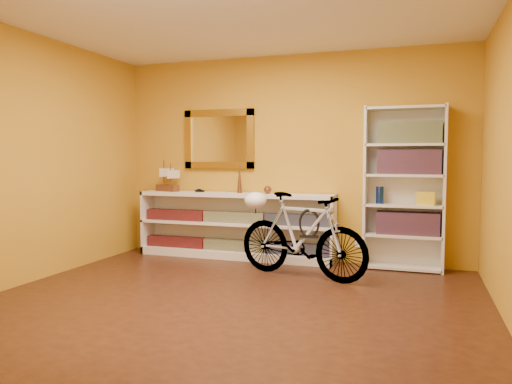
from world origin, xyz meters
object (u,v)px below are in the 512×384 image
(bookcase, at_px, (404,188))
(bicycle, at_px, (301,235))
(console_unit, at_px, (235,225))
(helmet, at_px, (256,200))

(bookcase, xyz_separation_m, bicycle, (-1.03, -0.76, -0.49))
(console_unit, bearing_deg, bicycle, -34.71)
(console_unit, relative_size, bookcase, 1.37)
(console_unit, height_order, bicycle, bicycle)
(bookcase, relative_size, helmet, 7.38)
(bookcase, distance_m, helmet, 1.72)
(bicycle, relative_size, helmet, 6.10)
(console_unit, xyz_separation_m, bicycle, (1.06, -0.73, 0.04))
(console_unit, relative_size, helmet, 10.09)
(console_unit, xyz_separation_m, bookcase, (2.09, 0.03, 0.52))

